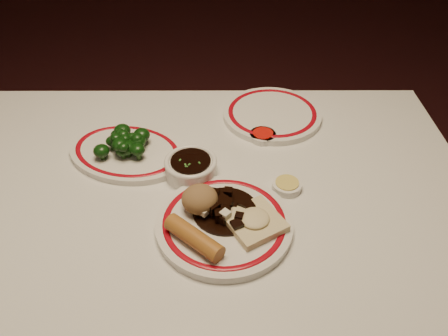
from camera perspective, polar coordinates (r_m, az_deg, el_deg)
dining_table at (r=0.98m, az=-3.29°, el=-8.16°), size 1.20×0.90×0.75m
main_plate at (r=0.85m, az=0.03°, el=-7.27°), size 0.30×0.30×0.02m
rice_mound at (r=0.85m, az=-3.18°, el=-4.07°), size 0.07×0.07×0.05m
spring_roll at (r=0.80m, az=-3.94°, el=-9.05°), size 0.11×0.11×0.03m
fried_wonton at (r=0.83m, az=4.00°, el=-6.92°), size 0.13×0.13×0.03m
stirfry_heap at (r=0.85m, az=0.12°, el=-5.44°), size 0.13×0.13×0.03m
broccoli_plate at (r=1.04m, az=-12.52°, el=2.06°), size 0.34×0.32×0.02m
broccoli_pile at (r=1.03m, az=-12.75°, el=3.40°), size 0.12×0.11×0.05m
soy_bowl at (r=0.96m, az=-4.32°, el=0.00°), size 0.11×0.11×0.04m
sweet_sour_dish at (r=1.07m, az=5.08°, el=4.20°), size 0.06×0.06×0.02m
mustard_dish at (r=0.94m, az=8.21°, el=-2.26°), size 0.06×0.06×0.02m
far_plate at (r=1.16m, az=6.30°, el=7.03°), size 0.27×0.27×0.02m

